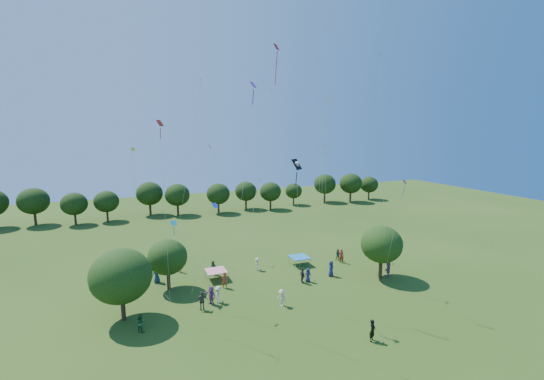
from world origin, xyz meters
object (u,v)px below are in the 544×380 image
(man_in_black, at_px, (372,330))
(red_high_kite, at_px, (270,98))
(near_tree_north, at_px, (167,257))
(near_tree_east, at_px, (382,244))
(tent_red_stripe, at_px, (216,271))
(tent_blue, at_px, (299,257))
(pirate_kite, at_px, (297,168))
(near_tree_west, at_px, (121,276))

(man_in_black, distance_m, red_high_kite, 22.09)
(near_tree_north, relative_size, near_tree_east, 0.89)
(tent_red_stripe, relative_size, red_high_kite, 0.09)
(near_tree_north, xyz_separation_m, tent_blue, (15.90, 1.17, -2.50))
(tent_red_stripe, relative_size, pirate_kite, 0.17)
(near_tree_west, relative_size, tent_blue, 2.94)
(near_tree_west, relative_size, near_tree_east, 1.07)
(tent_red_stripe, height_order, pirate_kite, pirate_kite)
(tent_red_stripe, relative_size, tent_blue, 1.00)
(near_tree_north, relative_size, pirate_kite, 0.42)
(tent_red_stripe, height_order, man_in_black, man_in_black)
(near_tree_north, bearing_deg, near_tree_east, -14.38)
(near_tree_north, height_order, tent_blue, near_tree_north)
(near_tree_east, bearing_deg, pirate_kite, -163.88)
(near_tree_east, height_order, pirate_kite, pirate_kite)
(tent_blue, xyz_separation_m, man_in_black, (-1.97, -17.15, -0.13))
(near_tree_west, bearing_deg, man_in_black, -30.71)
(near_tree_north, height_order, man_in_black, near_tree_north)
(tent_blue, bearing_deg, pirate_kite, -117.81)
(near_tree_north, height_order, pirate_kite, pirate_kite)
(tent_red_stripe, bearing_deg, man_in_black, -62.31)
(pirate_kite, bearing_deg, tent_blue, 62.19)
(near_tree_north, bearing_deg, tent_blue, 4.20)
(man_in_black, height_order, pirate_kite, pirate_kite)
(near_tree_west, bearing_deg, tent_red_stripe, 30.54)
(near_tree_north, distance_m, pirate_kite, 17.08)
(red_high_kite, bearing_deg, tent_blue, 44.30)
(near_tree_west, relative_size, tent_red_stripe, 2.94)
(tent_blue, distance_m, man_in_black, 17.26)
(near_tree_north, xyz_separation_m, man_in_black, (13.94, -15.98, -2.63))
(tent_blue, bearing_deg, near_tree_east, -45.74)
(tent_red_stripe, relative_size, man_in_black, 1.21)
(near_tree_west, xyz_separation_m, near_tree_east, (27.13, -0.75, -0.15))
(near_tree_north, xyz_separation_m, pirate_kite, (10.33, -9.40, 9.84))
(near_tree_west, height_order, near_tree_north, near_tree_west)
(tent_blue, xyz_separation_m, red_high_kite, (-6.43, -6.27, 18.57))
(tent_red_stripe, bearing_deg, near_tree_west, -149.46)
(near_tree_north, bearing_deg, pirate_kite, -42.33)
(near_tree_east, xyz_separation_m, tent_blue, (-6.81, 6.99, -2.90))
(tent_red_stripe, bearing_deg, near_tree_east, -20.21)
(tent_red_stripe, bearing_deg, tent_blue, 2.98)
(tent_blue, height_order, red_high_kite, red_high_kite)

